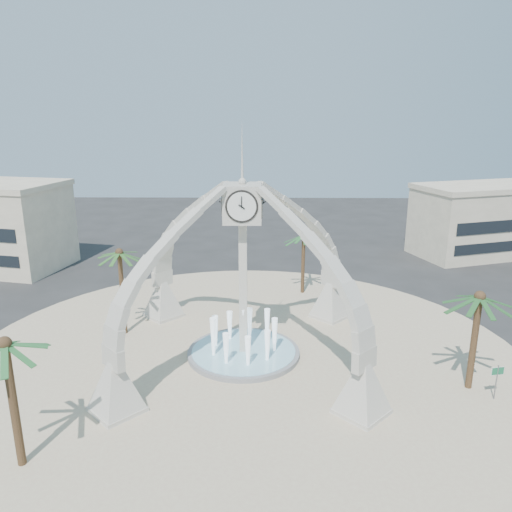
{
  "coord_description": "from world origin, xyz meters",
  "views": [
    {
      "loc": [
        1.34,
        -32.37,
        16.68
      ],
      "look_at": [
        0.86,
        2.0,
        6.87
      ],
      "focal_mm": 35.0,
      "sensor_mm": 36.0,
      "label": 1
    }
  ],
  "objects_px": {
    "fountain": "(244,352)",
    "street_sign": "(497,375)",
    "palm_west": "(119,254)",
    "palm_south": "(5,346)",
    "palm_east": "(480,298)",
    "clock_tower": "(243,269)",
    "palm_north": "(304,236)"
  },
  "relations": [
    {
      "from": "palm_west",
      "to": "clock_tower",
      "type": "bearing_deg",
      "value": -21.03
    },
    {
      "from": "palm_south",
      "to": "palm_east",
      "type": "bearing_deg",
      "value": 16.83
    },
    {
      "from": "fountain",
      "to": "palm_east",
      "type": "distance_m",
      "value": 16.03
    },
    {
      "from": "street_sign",
      "to": "palm_east",
      "type": "bearing_deg",
      "value": 115.19
    },
    {
      "from": "fountain",
      "to": "palm_east",
      "type": "relative_size",
      "value": 1.15
    },
    {
      "from": "palm_east",
      "to": "palm_south",
      "type": "bearing_deg",
      "value": -163.17
    },
    {
      "from": "fountain",
      "to": "palm_west",
      "type": "distance_m",
      "value": 11.92
    },
    {
      "from": "street_sign",
      "to": "palm_west",
      "type": "bearing_deg",
      "value": 147.83
    },
    {
      "from": "palm_west",
      "to": "palm_east",
      "type": "bearing_deg",
      "value": -18.16
    },
    {
      "from": "fountain",
      "to": "street_sign",
      "type": "bearing_deg",
      "value": -19.75
    },
    {
      "from": "palm_east",
      "to": "palm_west",
      "type": "distance_m",
      "value": 25.09
    },
    {
      "from": "fountain",
      "to": "palm_south",
      "type": "relative_size",
      "value": 1.09
    },
    {
      "from": "fountain",
      "to": "palm_east",
      "type": "height_order",
      "value": "palm_east"
    },
    {
      "from": "fountain",
      "to": "street_sign",
      "type": "relative_size",
      "value": 3.46
    },
    {
      "from": "fountain",
      "to": "palm_east",
      "type": "xyz_separation_m",
      "value": [
        14.36,
        -4.17,
        5.78
      ]
    },
    {
      "from": "clock_tower",
      "to": "palm_east",
      "type": "distance_m",
      "value": 14.96
    },
    {
      "from": "clock_tower",
      "to": "palm_east",
      "type": "bearing_deg",
      "value": -16.21
    },
    {
      "from": "clock_tower",
      "to": "palm_south",
      "type": "height_order",
      "value": "clock_tower"
    },
    {
      "from": "palm_south",
      "to": "street_sign",
      "type": "distance_m",
      "value": 27.03
    },
    {
      "from": "palm_north",
      "to": "palm_south",
      "type": "height_order",
      "value": "palm_south"
    },
    {
      "from": "palm_east",
      "to": "palm_south",
      "type": "xyz_separation_m",
      "value": [
        -24.85,
        -7.52,
        0.37
      ]
    },
    {
      "from": "palm_south",
      "to": "palm_west",
      "type": "bearing_deg",
      "value": 86.22
    },
    {
      "from": "fountain",
      "to": "palm_north",
      "type": "relative_size",
      "value": 1.24
    },
    {
      "from": "palm_east",
      "to": "fountain",
      "type": "bearing_deg",
      "value": 163.79
    },
    {
      "from": "fountain",
      "to": "palm_west",
      "type": "relative_size",
      "value": 1.09
    },
    {
      "from": "fountain",
      "to": "palm_west",
      "type": "height_order",
      "value": "palm_west"
    },
    {
      "from": "clock_tower",
      "to": "fountain",
      "type": "bearing_deg",
      "value": 90.0
    },
    {
      "from": "palm_east",
      "to": "palm_west",
      "type": "bearing_deg",
      "value": 161.84
    },
    {
      "from": "palm_south",
      "to": "street_sign",
      "type": "bearing_deg",
      "value": 13.41
    },
    {
      "from": "palm_west",
      "to": "palm_north",
      "type": "height_order",
      "value": "palm_west"
    },
    {
      "from": "clock_tower",
      "to": "palm_south",
      "type": "distance_m",
      "value": 15.71
    },
    {
      "from": "palm_west",
      "to": "street_sign",
      "type": "distance_m",
      "value": 26.94
    }
  ]
}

